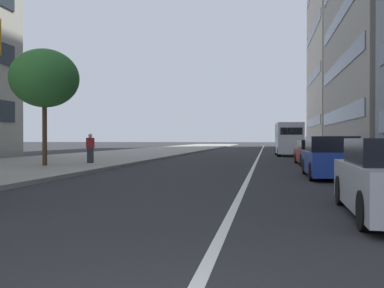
{
  "coord_description": "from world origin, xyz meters",
  "views": [
    {
      "loc": [
        -2.7,
        -0.65,
        1.4
      ],
      "look_at": [
        15.83,
        2.43,
        1.19
      ],
      "focal_mm": 42.2,
      "sensor_mm": 36.0,
      "label": 1
    }
  ],
  "objects_px": {
    "delivery_van_ahead": "(289,139)",
    "pedestrian_on_plaza": "(90,148)",
    "car_lead_in_lane": "(331,158)",
    "street_tree_by_lamp_post": "(44,79)",
    "car_approaching_light": "(315,153)"
  },
  "relations": [
    {
      "from": "car_lead_in_lane",
      "to": "delivery_van_ahead",
      "type": "distance_m",
      "value": 21.06
    },
    {
      "from": "car_lead_in_lane",
      "to": "street_tree_by_lamp_post",
      "type": "bearing_deg",
      "value": 77.55
    },
    {
      "from": "car_approaching_light",
      "to": "delivery_van_ahead",
      "type": "xyz_separation_m",
      "value": [
        12.75,
        0.78,
        0.82
      ]
    },
    {
      "from": "pedestrian_on_plaza",
      "to": "car_approaching_light",
      "type": "bearing_deg",
      "value": -89.62
    },
    {
      "from": "delivery_van_ahead",
      "to": "pedestrian_on_plaza",
      "type": "xyz_separation_m",
      "value": [
        -15.53,
        10.97,
        -0.53
      ]
    },
    {
      "from": "street_tree_by_lamp_post",
      "to": "car_approaching_light",
      "type": "bearing_deg",
      "value": -67.1
    },
    {
      "from": "pedestrian_on_plaza",
      "to": "street_tree_by_lamp_post",
      "type": "bearing_deg",
      "value": 143.33
    },
    {
      "from": "car_lead_in_lane",
      "to": "street_tree_by_lamp_post",
      "type": "relative_size",
      "value": 0.83
    },
    {
      "from": "street_tree_by_lamp_post",
      "to": "pedestrian_on_plaza",
      "type": "distance_m",
      "value": 4.44
    },
    {
      "from": "street_tree_by_lamp_post",
      "to": "pedestrian_on_plaza",
      "type": "bearing_deg",
      "value": -23.72
    },
    {
      "from": "car_approaching_light",
      "to": "pedestrian_on_plaza",
      "type": "distance_m",
      "value": 12.08
    },
    {
      "from": "car_lead_in_lane",
      "to": "street_tree_by_lamp_post",
      "type": "distance_m",
      "value": 13.45
    },
    {
      "from": "delivery_van_ahead",
      "to": "street_tree_by_lamp_post",
      "type": "xyz_separation_m",
      "value": [
        -18.21,
        12.14,
        2.81
      ]
    },
    {
      "from": "pedestrian_on_plaza",
      "to": "delivery_van_ahead",
      "type": "bearing_deg",
      "value": -48.17
    },
    {
      "from": "delivery_van_ahead",
      "to": "car_approaching_light",
      "type": "bearing_deg",
      "value": -178.19
    }
  ]
}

